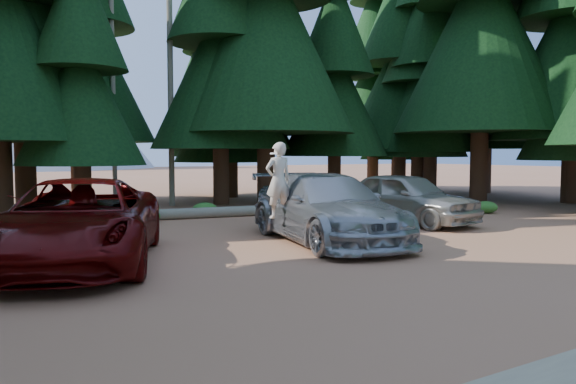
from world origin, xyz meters
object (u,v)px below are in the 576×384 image
log_mid (248,209)px  frisbee_player (278,180)px  red_pickup (79,222)px  log_right (235,211)px  log_left (35,224)px  silver_minivan_right (406,198)px  silver_minivan_center (326,208)px

log_mid → frisbee_player: bearing=-106.9°
red_pickup → log_mid: 10.15m
log_right → log_left: bearing=-171.9°
silver_minivan_right → log_mid: bearing=108.4°
frisbee_player → log_mid: 7.30m
red_pickup → log_mid: red_pickup is taller
silver_minivan_center → log_right: size_ratio=1.04×
log_left → log_mid: 7.49m
silver_minivan_center → log_mid: silver_minivan_center is taller
silver_minivan_right → red_pickup: bearing=179.3°
red_pickup → silver_minivan_right: (10.20, 1.50, -0.04)m
silver_minivan_center → log_left: silver_minivan_center is taller
red_pickup → frisbee_player: (4.78, 0.25, 0.71)m
red_pickup → silver_minivan_right: bearing=30.0°
silver_minivan_center → log_right: bearing=95.3°
red_pickup → log_right: (6.43, 6.07, -0.68)m
silver_minivan_center → frisbee_player: (-1.16, 0.43, 0.72)m
red_pickup → log_left: bearing=112.1°
silver_minivan_right → frisbee_player: bearing=-176.1°
silver_minivan_right → log_right: 5.96m
silver_minivan_right → log_left: 11.28m
silver_minivan_right → log_mid: 6.13m
red_pickup → silver_minivan_center: red_pickup is taller
red_pickup → log_left: 6.18m
log_left → frisbee_player: bearing=-78.6°
log_left → log_mid: log_left is taller
log_left → log_mid: (7.45, 0.77, -0.02)m
frisbee_player → log_right: 6.20m
silver_minivan_center → log_right: (0.49, 6.25, -0.68)m
log_mid → log_right: size_ratio=0.57×
silver_minivan_right → log_left: (-10.26, 4.64, -0.67)m
red_pickup → log_left: (-0.05, 6.14, -0.71)m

